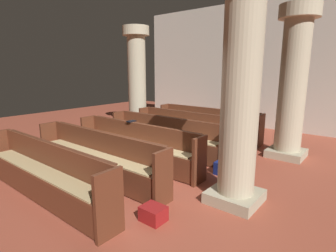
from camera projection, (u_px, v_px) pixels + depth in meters
ground_plane at (144, 176)px, 5.37m from camera, size 19.20×19.20×0.00m
back_wall at (260, 65)px, 9.54m from camera, size 10.00×0.16×4.50m
pew_row_0 at (207, 122)px, 8.39m from camera, size 3.49×0.46×0.91m
pew_row_1 at (188, 127)px, 7.59m from camera, size 3.49×0.46×0.91m
pew_row_2 at (165, 134)px, 6.78m from camera, size 3.49×0.47×0.91m
pew_row_3 at (135, 143)px, 5.98m from camera, size 3.49×0.46×0.91m
pew_row_4 at (96, 154)px, 5.17m from camera, size 3.49×0.46×0.91m
pew_row_5 at (43, 170)px, 4.36m from camera, size 3.49×0.47×0.91m
pillar_aisle_side at (293, 82)px, 6.19m from camera, size 0.89×0.89×3.52m
pillar_far_side at (137, 78)px, 9.18m from camera, size 0.89×0.89×3.52m
pillar_aisle_rear at (241, 88)px, 3.95m from camera, size 0.84×0.84×3.52m
lectern at (243, 120)px, 8.93m from camera, size 0.48×0.45×1.08m
hymn_book at (131, 121)px, 6.22m from camera, size 0.13×0.21×0.03m
kneeler_box_navy at (226, 169)px, 5.40m from camera, size 0.41×0.28×0.26m
kneeler_box_red at (153, 214)px, 3.76m from camera, size 0.34×0.28×0.22m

